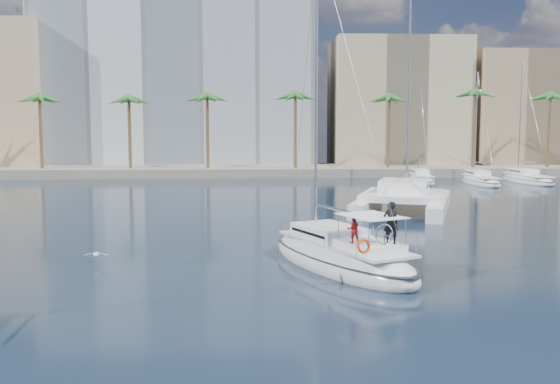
{
  "coord_description": "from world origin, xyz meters",
  "views": [
    {
      "loc": [
        -0.27,
        -27.27,
        6.79
      ],
      "look_at": [
        0.94,
        1.5,
        3.76
      ],
      "focal_mm": 40.0,
      "sensor_mm": 36.0,
      "label": 1
    }
  ],
  "objects": [
    {
      "name": "ground",
      "position": [
        0.0,
        0.0,
        0.0
      ],
      "size": [
        160.0,
        160.0,
        0.0
      ],
      "primitive_type": "plane",
      "color": "black",
      "rests_on": "ground"
    },
    {
      "name": "quay",
      "position": [
        0.0,
        61.0,
        0.6
      ],
      "size": [
        120.0,
        14.0,
        1.2
      ],
      "primitive_type": "cube",
      "color": "gray",
      "rests_on": "ground"
    },
    {
      "name": "building_modern",
      "position": [
        -12.0,
        73.0,
        14.0
      ],
      "size": [
        42.0,
        16.0,
        28.0
      ],
      "primitive_type": "cube",
      "color": "silver",
      "rests_on": "ground"
    },
    {
      "name": "building_beige",
      "position": [
        22.0,
        70.0,
        10.0
      ],
      "size": [
        20.0,
        14.0,
        20.0
      ],
      "primitive_type": "cube",
      "color": "tan",
      "rests_on": "ground"
    },
    {
      "name": "building_tan_right",
      "position": [
        42.0,
        68.0,
        9.0
      ],
      "size": [
        18.0,
        12.0,
        18.0
      ],
      "primitive_type": "cube",
      "color": "tan",
      "rests_on": "ground"
    },
    {
      "name": "palm_centre",
      "position": [
        0.0,
        57.0,
        10.28
      ],
      "size": [
        3.6,
        3.6,
        12.3
      ],
      "color": "brown",
      "rests_on": "ground"
    },
    {
      "name": "palm_right",
      "position": [
        34.0,
        57.0,
        10.28
      ],
      "size": [
        3.6,
        3.6,
        12.3
      ],
      "color": "brown",
      "rests_on": "ground"
    },
    {
      "name": "main_sloop",
      "position": [
        3.91,
        2.17,
        0.53
      ],
      "size": [
        8.04,
        11.83,
        16.87
      ],
      "rotation": [
        0.0,
        0.0,
        0.43
      ],
      "color": "white",
      "rests_on": "ground"
    },
    {
      "name": "catamaran",
      "position": [
        11.85,
        22.31,
        1.18
      ],
      "size": [
        10.9,
        15.02,
        19.55
      ],
      "rotation": [
        0.0,
        0.0,
        -0.34
      ],
      "color": "white",
      "rests_on": "ground"
    },
    {
      "name": "seagull",
      "position": [
        -8.16,
        3.72,
        0.43
      ],
      "size": [
        1.21,
        0.52,
        0.22
      ],
      "color": "silver",
      "rests_on": "ground"
    },
    {
      "name": "moored_yacht_a",
      "position": [
        20.0,
        47.0,
        0.0
      ],
      "size": [
        3.37,
        9.52,
        11.9
      ],
      "primitive_type": null,
      "rotation": [
        0.0,
        0.0,
        -0.07
      ],
      "color": "white",
      "rests_on": "ground"
    },
    {
      "name": "moored_yacht_b",
      "position": [
        26.5,
        45.0,
        0.0
      ],
      "size": [
        3.32,
        10.83,
        13.72
      ],
      "primitive_type": null,
      "rotation": [
        0.0,
        0.0,
        -0.02
      ],
      "color": "white",
      "rests_on": "ground"
    },
    {
      "name": "moored_yacht_c",
      "position": [
        33.0,
        47.0,
        0.0
      ],
      "size": [
        3.98,
        12.33,
        15.54
      ],
      "primitive_type": null,
      "rotation": [
        0.0,
        0.0,
        0.03
      ],
      "color": "white",
      "rests_on": "ground"
    }
  ]
}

